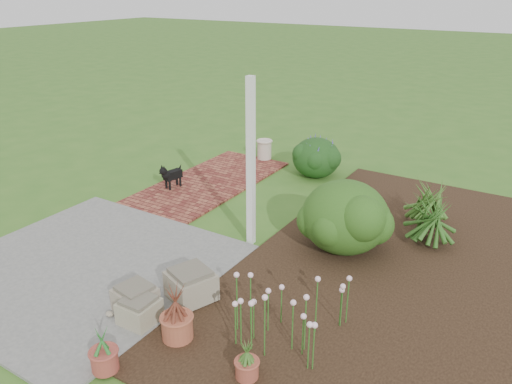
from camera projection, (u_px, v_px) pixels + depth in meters
The scene contains 18 objects.
ground at pixel (231, 240), 7.63m from camera, with size 80.00×80.00×0.00m, color #35641F.
concrete_patio at pixel (84, 267), 6.86m from camera, with size 3.50×3.50×0.04m, color #5F5F5D.
brick_path at pixel (211, 182), 9.82m from camera, with size 1.60×3.50×0.04m, color maroon.
garden_bed at pixel (403, 270), 6.80m from camera, with size 4.00×7.00×0.03m, color black.
veranda_post at pixel (251, 165), 7.08m from camera, with size 0.10×0.10×2.50m, color white.
stone_trough_near at pixel (139, 311), 5.69m from camera, with size 0.39×0.39×0.26m, color gray.
stone_trough_mid at pixel (136, 299), 5.89m from camera, with size 0.42×0.42×0.28m, color #776959.
stone_trough_far at pixel (191, 286), 6.10m from camera, with size 0.50×0.50×0.34m, color gray.
black_dog at pixel (171, 174), 9.38m from camera, with size 0.23×0.52×0.45m.
cream_ceramic_urn at pixel (264, 150), 11.00m from camera, with size 0.31×0.31×0.41m, color beige.
evergreen_shrub at pixel (345, 215), 7.15m from camera, with size 1.25×1.25×1.06m, color #0C3B0C.
agapanthus_clump_back at pixel (430, 216), 7.32m from camera, with size 0.99×0.99×0.89m, color #103A12, non-canonical shape.
agapanthus_clump_front at pixel (429, 198), 7.94m from camera, with size 0.99×0.99×0.88m, color #16390C, non-canonical shape.
pink_flower_patch at pixel (287, 304), 5.44m from camera, with size 1.14×1.14×0.73m, color #113D0F, non-canonical shape.
terracotta_pot_bronze at pixel (177, 327), 5.43m from camera, with size 0.34×0.34×0.28m, color #9B4D34.
terracotta_pot_small_left at pixel (247, 369), 4.90m from camera, with size 0.23×0.23×0.19m, color #964433.
terracotta_pot_small_right at pixel (105, 360), 4.99m from camera, with size 0.27×0.27×0.23m, color #953D32.
purple_flowering_bush at pixel (316, 157), 10.04m from camera, with size 0.96×0.96×0.81m, color black.
Camera 1 is at (3.90, -5.53, 3.62)m, focal length 35.00 mm.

